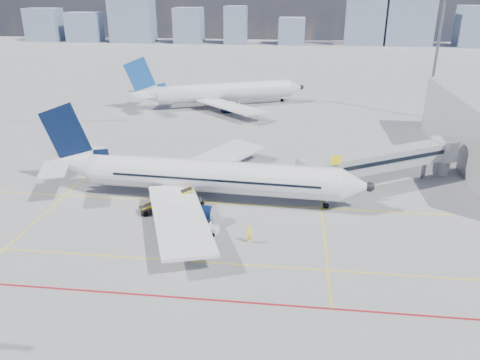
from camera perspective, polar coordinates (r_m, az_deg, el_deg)
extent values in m
plane|color=gray|center=(53.53, -4.90, -6.42)|extent=(420.00, 420.00, 0.00)
cube|color=yellow|center=(60.52, -3.41, -2.78)|extent=(60.00, 0.18, 0.01)
cube|color=yellow|center=(48.50, -6.31, -9.81)|extent=(80.00, 0.15, 0.01)
cube|color=yellow|center=(54.48, 10.20, -6.17)|extent=(0.15, 28.00, 0.01)
cube|color=yellow|center=(66.81, -20.57, -1.74)|extent=(0.15, 30.00, 0.01)
cube|color=maroon|center=(43.70, -8.08, -13.96)|extent=(90.00, 0.25, 0.01)
cube|color=#9B9EA3|center=(66.85, 16.94, 2.36)|extent=(20.84, 13.93, 2.60)
cube|color=black|center=(66.78, 16.96, 2.52)|extent=(20.52, 13.82, 0.55)
cube|color=#9B9EA3|center=(60.49, 8.85, 0.98)|extent=(4.49, 4.56, 3.00)
cube|color=black|center=(64.28, 12.45, -1.39)|extent=(2.20, 1.00, 0.70)
cylinder|color=slate|center=(63.76, 12.55, -0.29)|extent=(0.56, 0.56, 2.70)
cylinder|color=slate|center=(72.53, 21.54, 1.66)|extent=(0.60, 0.60, 3.90)
cylinder|color=#9B9EA3|center=(74.58, 23.63, 3.48)|extent=(4.00, 4.00, 3.00)
cylinder|color=gray|center=(75.17, 23.40, 2.08)|extent=(2.40, 2.40, 3.90)
cube|color=yellow|center=(59.86, 11.64, 2.39)|extent=(1.26, 0.82, 1.20)
cube|color=black|center=(78.89, 25.22, 5.04)|extent=(0.25, 40.00, 4.50)
cylinder|color=slate|center=(105.46, 22.78, 13.57)|extent=(0.56, 0.56, 25.00)
cube|color=slate|center=(269.00, -22.74, 17.07)|extent=(16.27, 11.68, 15.95)
cube|color=slate|center=(259.65, -18.44, 17.28)|extent=(16.09, 10.95, 14.08)
cube|color=slate|center=(249.93, -13.02, 18.90)|extent=(20.67, 12.88, 24.81)
cube|color=slate|center=(242.41, -6.26, 18.23)|extent=(12.82, 14.39, 16.52)
cube|color=slate|center=(238.35, -0.53, 18.38)|extent=(10.05, 13.06, 17.38)
cube|color=slate|center=(236.65, 6.32, 17.61)|extent=(12.26, 13.66, 12.28)
cube|color=slate|center=(238.03, 15.11, 19.38)|extent=(17.28, 9.61, 31.61)
cube|color=slate|center=(241.67, 20.00, 17.99)|extent=(21.31, 10.04, 24.20)
cube|color=slate|center=(249.15, 26.32, 16.45)|extent=(10.52, 15.71, 18.00)
cylinder|color=silver|center=(60.05, -3.31, 0.44)|extent=(32.42, 6.01, 4.19)
cone|color=silver|center=(58.81, 14.08, -0.72)|extent=(4.10, 4.40, 4.19)
sphere|color=black|center=(58.95, 15.54, -0.82)|extent=(1.25, 1.25, 1.18)
cone|color=silver|center=(66.89, -19.87, 1.98)|extent=(7.10, 4.57, 4.19)
cube|color=black|center=(58.48, 12.78, -0.10)|extent=(1.70, 1.70, 0.48)
cube|color=silver|center=(69.59, -2.77, 2.59)|extent=(13.09, 18.32, 0.62)
cube|color=silver|center=(52.45, -7.40, -4.53)|extent=(11.51, 18.56, 0.62)
cylinder|color=#071434|center=(66.72, -2.50, 0.47)|extent=(4.00, 2.69, 2.47)
cylinder|color=#071434|center=(55.70, -5.25, -4.28)|extent=(4.00, 2.69, 2.47)
cylinder|color=#ACADB3|center=(66.33, -0.77, 0.35)|extent=(0.52, 2.55, 2.54)
cylinder|color=#ACADB3|center=(55.24, -3.20, -4.45)|extent=(0.52, 2.55, 2.54)
cube|color=#071434|center=(65.77, -20.29, 5.01)|extent=(7.37, 0.76, 9.16)
cube|color=#071434|center=(65.30, -18.02, 2.80)|extent=(6.07, 0.67, 2.31)
cube|color=silver|center=(69.78, -18.88, 3.28)|extent=(5.48, 6.82, 0.24)
cube|color=silver|center=(64.23, -21.70, 1.24)|extent=(4.99, 6.73, 0.24)
cylinder|color=slate|center=(59.58, 10.47, -2.62)|extent=(0.30, 0.30, 1.80)
cylinder|color=black|center=(59.80, 10.44, -3.07)|extent=(0.77, 0.32, 0.76)
cylinder|color=slate|center=(63.75, -3.63, -0.65)|extent=(0.34, 0.34, 1.60)
cylinder|color=black|center=(63.86, -3.62, -0.90)|extent=(1.04, 0.71, 1.00)
cylinder|color=slate|center=(58.81, -4.89, -2.76)|extent=(0.34, 0.34, 1.60)
cylinder|color=black|center=(58.94, -4.88, -3.02)|extent=(1.04, 0.71, 1.00)
cube|color=black|center=(61.69, -2.39, 1.40)|extent=(26.39, 1.60, 0.28)
cube|color=black|center=(57.94, -3.26, -0.06)|extent=(26.39, 1.60, 0.28)
cylinder|color=silver|center=(110.36, -1.79, 10.72)|extent=(30.47, 15.93, 4.07)
cone|color=silver|center=(115.86, 6.81, 11.14)|extent=(5.05, 5.22, 4.07)
sphere|color=black|center=(116.42, 7.49, 11.17)|extent=(1.51, 1.51, 1.15)
cone|color=silver|center=(107.25, -11.84, 10.23)|extent=(7.74, 6.35, 4.07)
cube|color=black|center=(115.24, 6.19, 11.40)|extent=(2.05, 2.05, 0.47)
cube|color=silver|center=(119.20, -3.67, 11.02)|extent=(5.79, 17.34, 0.60)
cube|color=silver|center=(101.34, -1.31, 9.01)|extent=(16.30, 15.76, 0.60)
cylinder|color=#071434|center=(116.50, -2.78, 10.12)|extent=(4.40, 3.68, 2.40)
cylinder|color=#071434|center=(105.05, -1.22, 8.77)|extent=(4.40, 3.68, 2.40)
cylinder|color=#ACADB3|center=(116.97, -1.82, 10.18)|extent=(1.29, 2.41, 2.47)
cylinder|color=#ACADB3|center=(105.56, -0.16, 8.84)|extent=(1.29, 2.41, 2.47)
cube|color=#154995|center=(106.57, -11.99, 12.12)|extent=(6.73, 3.09, 8.91)
cube|color=#154995|center=(107.24, -10.53, 10.93)|extent=(5.55, 2.58, 2.25)
cube|color=silver|center=(110.42, -12.23, 10.74)|extent=(3.22, 5.90, 0.23)
cube|color=silver|center=(103.88, -11.92, 10.04)|extent=(6.35, 6.36, 0.23)
cylinder|color=black|center=(113.29, -2.63, 9.57)|extent=(1.17, 0.99, 1.00)
cylinder|color=black|center=(108.16, -1.95, 8.96)|extent=(1.17, 0.99, 1.00)
cylinder|color=black|center=(115.20, 5.14, 9.66)|extent=(0.81, 0.55, 0.76)
cube|color=silver|center=(53.07, -3.79, -6.01)|extent=(2.33, 1.70, 0.76)
cube|color=silver|center=(52.96, -4.17, -5.39)|extent=(1.23, 1.32, 0.57)
cube|color=black|center=(52.87, -4.18, -5.21)|extent=(1.12, 1.25, 0.33)
cylinder|color=black|center=(53.10, -4.78, -6.34)|extent=(0.57, 0.35, 0.53)
cylinder|color=black|center=(53.91, -4.25, -5.85)|extent=(0.57, 0.35, 0.53)
cylinder|color=black|center=(52.47, -3.30, -6.67)|extent=(0.57, 0.35, 0.53)
cylinder|color=black|center=(53.29, -2.79, -6.17)|extent=(0.57, 0.35, 0.53)
cube|color=black|center=(53.18, -6.59, -6.25)|extent=(4.28, 2.21, 0.21)
cube|color=silver|center=(53.02, -7.70, -5.16)|extent=(1.93, 1.88, 1.78)
cube|color=silver|center=(52.41, -5.56, -5.40)|extent=(1.93, 1.88, 1.78)
cylinder|color=black|center=(53.11, -8.51, -6.63)|extent=(0.38, 0.19, 0.37)
cylinder|color=black|center=(54.42, -7.93, -5.83)|extent=(0.38, 0.19, 0.37)
cylinder|color=black|center=(52.16, -5.17, -7.03)|extent=(0.38, 0.19, 0.37)
cylinder|color=black|center=(53.50, -4.67, -6.21)|extent=(0.38, 0.19, 0.37)
cube|color=black|center=(58.72, -9.80, -3.39)|extent=(4.94, 3.40, 0.78)
cube|color=black|center=(58.32, -9.01, -2.25)|extent=(6.54, 3.69, 2.05)
cube|color=yellow|center=(58.88, -9.10, -2.02)|extent=(6.15, 2.77, 2.13)
cube|color=yellow|center=(57.77, -8.92, -2.50)|extent=(6.15, 2.77, 2.13)
cylinder|color=black|center=(57.96, -11.42, -4.06)|extent=(0.72, 0.51, 0.67)
cylinder|color=black|center=(59.35, -11.59, -3.42)|extent=(0.72, 0.51, 0.67)
cylinder|color=black|center=(58.30, -7.96, -3.65)|extent=(0.72, 0.51, 0.67)
cylinder|color=black|center=(59.69, -8.20, -3.02)|extent=(0.72, 0.51, 0.67)
imported|color=yellow|center=(50.91, 1.14, -6.71)|extent=(0.83, 0.84, 1.95)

